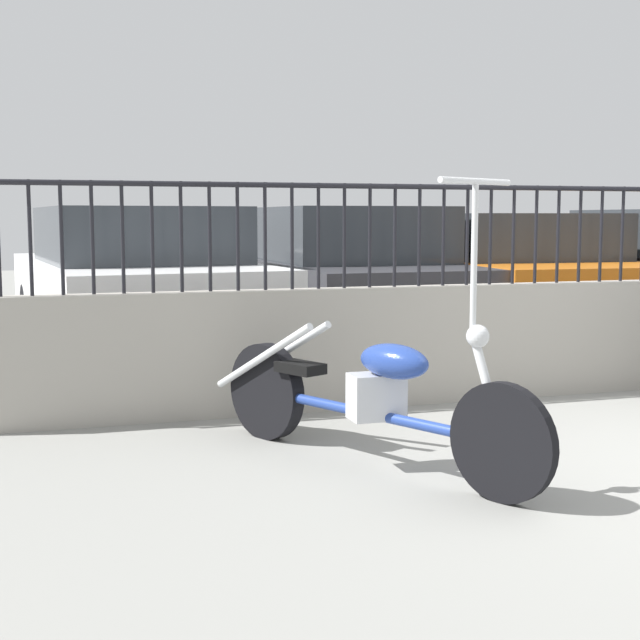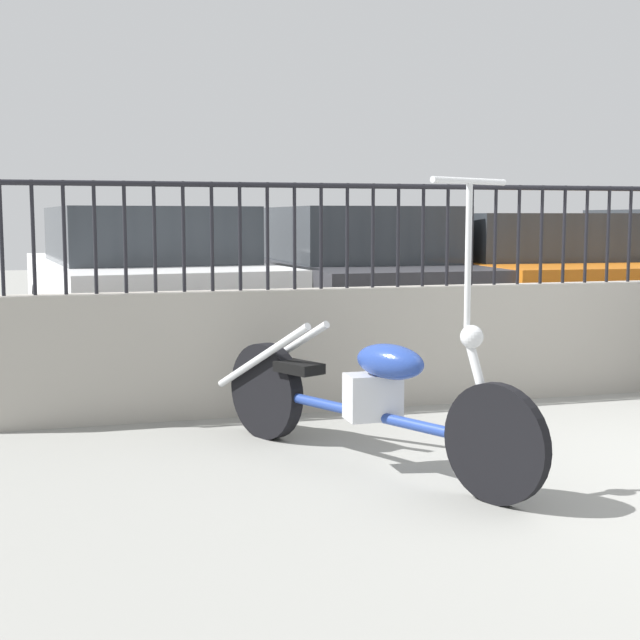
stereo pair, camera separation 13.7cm
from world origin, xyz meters
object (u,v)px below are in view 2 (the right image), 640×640
Objects in this scene: motorcycle_blue at (353,392)px; car_white at (144,284)px; car_dark_grey at (351,277)px; car_orange at (510,276)px.

car_white is at bearing 165.06° from motorcycle_blue.
motorcycle_blue is 0.50× the size of car_white.
motorcycle_blue is 0.48× the size of car_dark_grey.
car_dark_grey is 1.80m from car_orange.
car_white is (-0.77, 3.86, 0.32)m from motorcycle_blue.
car_dark_grey reaches higher than car_orange.
car_white is 0.97× the size of car_dark_grey.
motorcycle_blue is 0.46× the size of car_orange.
car_dark_grey is at bearing -84.98° from car_white.
motorcycle_blue reaches higher than car_orange.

